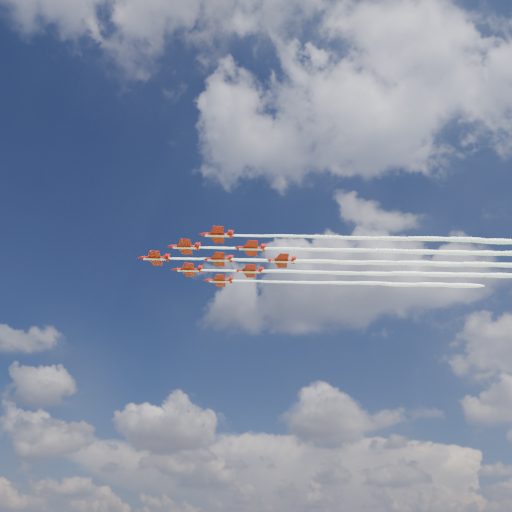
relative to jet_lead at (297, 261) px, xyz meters
The scene contains 9 objects.
jet_lead is the anchor object (origin of this frame).
jet_row2_port 12.65m from the jet_lead, 12.00° to the right, with size 93.17×41.99×2.62m.
jet_row2_starb 12.65m from the jet_lead, 57.57° to the left, with size 93.17×41.99×2.62m.
jet_row3_port 25.29m from the jet_lead, 12.00° to the right, with size 93.17×41.99×2.62m.
jet_row3_centre 20.77m from the jet_lead, 22.79° to the left, with size 93.17×41.99×2.62m.
jet_row3_starb 25.29m from the jet_lead, 57.57° to the left, with size 93.17×41.99×2.62m.
jet_row4_port 31.98m from the jet_lead, ahead, with size 93.17×41.99×2.62m.
jet_row4_starb 31.98m from the jet_lead, 35.82° to the left, with size 93.17×41.99×2.62m.
jet_tail 41.55m from the jet_lead, 22.79° to the left, with size 93.17×41.99×2.62m.
Camera 1 is at (66.46, -131.60, 4.00)m, focal length 35.00 mm.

